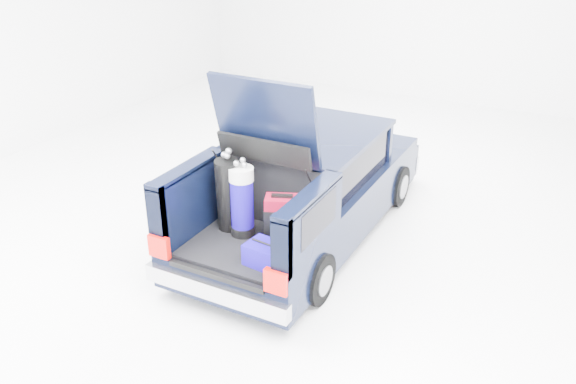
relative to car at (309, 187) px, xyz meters
The scene contains 6 objects.
ground 0.68m from the car, 90.00° to the right, with size 14.00×14.00×0.00m, color white.
car is the anchor object (origin of this frame).
red_suitcase 1.45m from the car, 76.35° to the right, with size 0.44×0.38×0.63m.
black_golf_bag 1.48m from the car, 105.84° to the right, with size 0.39×0.43×1.01m.
blue_golf_bag 1.46m from the car, 97.35° to the right, with size 0.38×0.38×0.97m.
blue_duffel 1.90m from the car, 77.05° to the right, with size 0.54×0.39×0.26m.
Camera 1 is at (3.23, -6.62, 4.19)m, focal length 38.00 mm.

